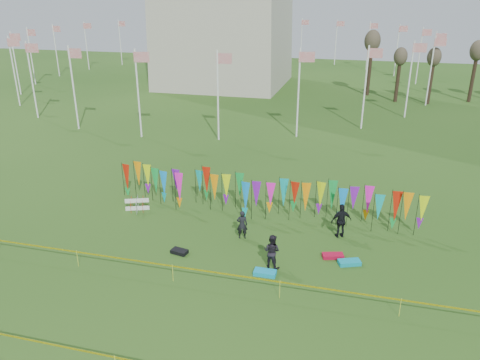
% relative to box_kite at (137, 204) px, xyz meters
% --- Properties ---
extents(ground, '(160.00, 160.00, 0.00)m').
position_rel_box_kite_xyz_m(ground, '(7.19, -5.35, -0.41)').
color(ground, '#234914').
rests_on(ground, ground).
extents(flagpole_ring, '(57.40, 56.16, 8.00)m').
position_rel_box_kite_xyz_m(flagpole_ring, '(-6.81, 42.65, 3.59)').
color(flagpole_ring, white).
rests_on(flagpole_ring, ground).
extents(banner_row, '(18.64, 0.64, 2.42)m').
position_rel_box_kite_xyz_m(banner_row, '(7.47, 1.33, 1.13)').
color(banner_row, black).
rests_on(banner_row, ground).
extents(caution_tape_near, '(26.00, 0.02, 0.90)m').
position_rel_box_kite_xyz_m(caution_tape_near, '(6.97, -6.57, 0.37)').
color(caution_tape_near, '#FFF105').
rests_on(caution_tape_near, ground).
extents(box_kite, '(0.74, 0.74, 0.82)m').
position_rel_box_kite_xyz_m(box_kite, '(0.00, 0.00, 0.00)').
color(box_kite, red).
rests_on(box_kite, ground).
extents(person_left, '(0.69, 0.58, 1.63)m').
position_rel_box_kite_xyz_m(person_left, '(7.14, -1.73, 0.41)').
color(person_left, black).
rests_on(person_left, ground).
extents(person_mid, '(0.97, 0.74, 1.76)m').
position_rel_box_kite_xyz_m(person_mid, '(9.27, -4.20, 0.47)').
color(person_mid, black).
rests_on(person_mid, ground).
extents(person_right, '(1.32, 1.07, 1.96)m').
position_rel_box_kite_xyz_m(person_right, '(12.34, -0.22, 0.57)').
color(person_right, black).
rests_on(person_right, ground).
extents(kite_bag_turquoise, '(1.06, 0.53, 0.21)m').
position_rel_box_kite_xyz_m(kite_bag_turquoise, '(9.10, -4.95, -0.30)').
color(kite_bag_turquoise, '#0EA6D4').
rests_on(kite_bag_turquoise, ground).
extents(kite_bag_red, '(1.15, 0.76, 0.19)m').
position_rel_box_kite_xyz_m(kite_bag_red, '(12.13, -2.54, -0.31)').
color(kite_bag_red, '#B70C2F').
rests_on(kite_bag_red, ground).
extents(kite_bag_black, '(0.92, 0.64, 0.20)m').
position_rel_box_kite_xyz_m(kite_bag_black, '(4.41, -4.13, -0.31)').
color(kite_bag_black, black).
rests_on(kite_bag_black, ground).
extents(kite_bag_teal, '(1.20, 0.89, 0.21)m').
position_rel_box_kite_xyz_m(kite_bag_teal, '(12.97, -2.97, -0.31)').
color(kite_bag_teal, '#0C9CB3').
rests_on(kite_bag_teal, ground).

